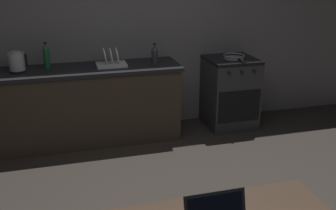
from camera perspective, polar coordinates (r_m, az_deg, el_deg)
The scene contains 8 objects.
back_wall at distance 4.90m, azimuth -1.77°, elevation 12.87°, with size 6.40×0.10×2.78m, color slate.
kitchen_counter at distance 4.65m, azimuth -11.65°, elevation 0.08°, with size 2.16×0.64×0.89m.
stove_oven at distance 5.06m, azimuth 8.99°, elevation 1.86°, with size 0.60×0.62×0.89m.
electric_kettle at distance 4.52m, azimuth -21.21°, elevation 5.84°, with size 0.20×0.17×0.23m.
bottle at distance 4.56m, azimuth -1.96°, elevation 7.39°, with size 0.08×0.08×0.24m.
frying_pan at distance 4.93m, azimuth 9.65°, elevation 7.00°, with size 0.27×0.44×0.05m.
dish_rack at distance 4.54m, azimuth -8.30°, elevation 6.25°, with size 0.34×0.26×0.21m.
bottle_b at distance 4.57m, azimuth -17.33°, elevation 6.83°, with size 0.07×0.07×0.29m.
Camera 1 is at (-0.85, -2.31, 1.99)m, focal length 41.74 mm.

